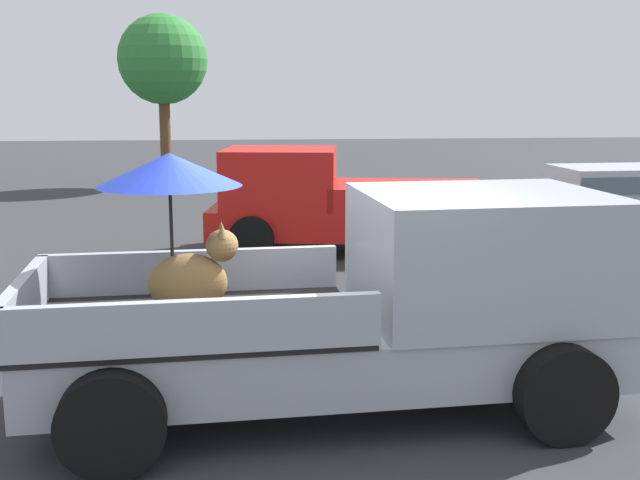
# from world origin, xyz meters

# --- Properties ---
(ground_plane) EXTENTS (80.00, 80.00, 0.00)m
(ground_plane) POSITION_xyz_m (0.00, 0.00, 0.00)
(ground_plane) COLOR #2D3033
(pickup_truck_main) EXTENTS (5.16, 2.50, 2.26)m
(pickup_truck_main) POSITION_xyz_m (0.43, 0.04, 0.97)
(pickup_truck_main) COLOR black
(pickup_truck_main) RESTS_ON ground
(pickup_truck_red) EXTENTS (5.01, 2.71, 1.80)m
(pickup_truck_red) POSITION_xyz_m (0.95, 6.90, 0.87)
(pickup_truck_red) COLOR black
(pickup_truck_red) RESTS_ON ground
(parked_sedan_near) EXTENTS (4.37, 2.11, 1.33)m
(parked_sedan_near) POSITION_xyz_m (6.56, 8.07, 0.74)
(parked_sedan_near) COLOR black
(parked_sedan_near) RESTS_ON ground
(tree_by_lot) EXTENTS (2.60, 2.60, 4.99)m
(tree_by_lot) POSITION_xyz_m (-2.90, 17.13, 3.66)
(tree_by_lot) COLOR brown
(tree_by_lot) RESTS_ON ground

